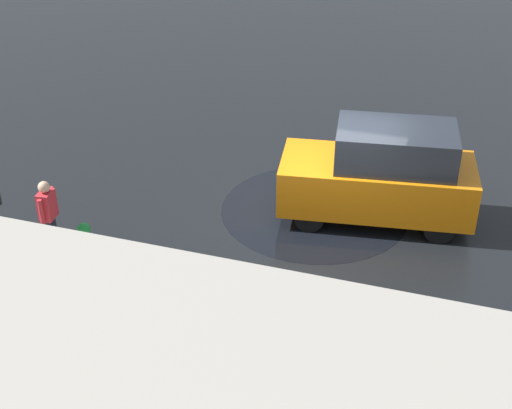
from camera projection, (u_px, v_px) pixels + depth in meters
The scene contains 7 objects.
ground_plane at pixel (331, 227), 14.65m from camera, with size 60.00×60.00×0.00m, color black.
kerb_strip at pixel (273, 363), 11.21m from camera, with size 24.00×3.20×0.04m, color gray.
moving_hatchback at pixel (381, 174), 14.44m from camera, with size 4.11×2.26×2.06m.
fire_hydrant at pixel (86, 241), 13.47m from camera, with size 0.42×0.31×0.80m.
pedestrian at pixel (48, 213), 13.29m from camera, with size 0.28×0.57×1.62m.
metal_railing at pixel (331, 393), 9.72m from camera, with size 9.56×0.04×1.05m.
puddle_patch at pixel (314, 210), 15.20m from camera, with size 4.00×4.00×0.01m, color black.
Camera 1 is at (-2.28, 12.22, 7.92)m, focal length 50.00 mm.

